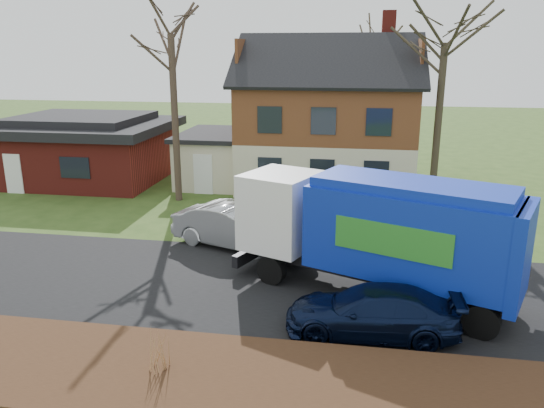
# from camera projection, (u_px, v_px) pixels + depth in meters

# --- Properties ---
(ground) EXTENTS (120.00, 120.00, 0.00)m
(ground) POSITION_uv_depth(u_px,v_px,m) (235.00, 285.00, 16.97)
(ground) COLOR #2E4818
(ground) RESTS_ON ground
(road) EXTENTS (80.00, 7.00, 0.02)m
(road) POSITION_uv_depth(u_px,v_px,m) (235.00, 285.00, 16.97)
(road) COLOR black
(road) RESTS_ON ground
(mulch_verge) EXTENTS (80.00, 3.50, 0.30)m
(mulch_verge) POSITION_uv_depth(u_px,v_px,m) (181.00, 378.00, 11.90)
(mulch_verge) COLOR black
(mulch_verge) RESTS_ON ground
(main_house) EXTENTS (12.95, 8.95, 9.26)m
(main_house) POSITION_uv_depth(u_px,v_px,m) (319.00, 112.00, 28.80)
(main_house) COLOR beige
(main_house) RESTS_ON ground
(ranch_house) EXTENTS (9.80, 8.20, 3.70)m
(ranch_house) POSITION_uv_depth(u_px,v_px,m) (84.00, 148.00, 30.66)
(ranch_house) COLOR maroon
(ranch_house) RESTS_ON ground
(garbage_truck) EXTENTS (8.88, 5.43, 3.71)m
(garbage_truck) POSITION_uv_depth(u_px,v_px,m) (379.00, 229.00, 15.67)
(garbage_truck) COLOR black
(garbage_truck) RESTS_ON ground
(silver_sedan) EXTENTS (5.17, 3.24, 1.61)m
(silver_sedan) POSITION_uv_depth(u_px,v_px,m) (235.00, 226.00, 20.11)
(silver_sedan) COLOR #AAAEB2
(silver_sedan) RESTS_ON ground
(navy_wagon) EXTENTS (4.56, 1.96, 1.31)m
(navy_wagon) POSITION_uv_depth(u_px,v_px,m) (372.00, 311.00, 13.87)
(navy_wagon) COLOR black
(navy_wagon) RESTS_ON ground
(tree_front_west) EXTENTS (3.73, 3.73, 11.08)m
(tree_front_west) POSITION_uv_depth(u_px,v_px,m) (169.00, 7.00, 24.12)
(tree_front_west) COLOR #413227
(tree_front_west) RESTS_ON ground
(tree_front_east) EXTENTS (3.90, 3.90, 10.82)m
(tree_front_east) POSITION_uv_depth(u_px,v_px,m) (448.00, 14.00, 23.69)
(tree_front_east) COLOR #393022
(tree_front_east) RESTS_ON ground
(tree_back) EXTENTS (3.33, 3.33, 10.55)m
(tree_back) POSITION_uv_depth(u_px,v_px,m) (372.00, 26.00, 34.73)
(tree_back) COLOR #423627
(tree_back) RESTS_ON ground
(grass_clump_mid) EXTENTS (0.36, 0.30, 1.00)m
(grass_clump_mid) POSITION_uv_depth(u_px,v_px,m) (158.00, 349.00, 11.82)
(grass_clump_mid) COLOR #A47548
(grass_clump_mid) RESTS_ON mulch_verge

